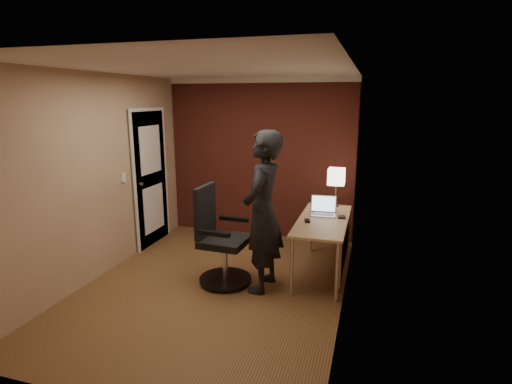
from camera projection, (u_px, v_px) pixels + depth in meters
room at (235, 154)px, 6.00m from camera, size 4.00×4.00×4.00m
desk at (329, 229)px, 4.96m from camera, size 0.60×1.50×0.73m
desk_lamp at (336, 177)px, 5.42m from camera, size 0.22×0.22×0.54m
laptop at (323, 209)px, 5.15m from camera, size 0.34×0.28×0.23m
mouse at (307, 221)px, 4.83m from camera, size 0.08×0.11×0.03m
wallet at (342, 217)px, 5.00m from camera, size 0.11×0.12×0.02m
office_chair at (219, 242)px, 4.78m from camera, size 0.63×0.66×1.16m
person at (263, 212)px, 4.53m from camera, size 0.48×0.70×1.86m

